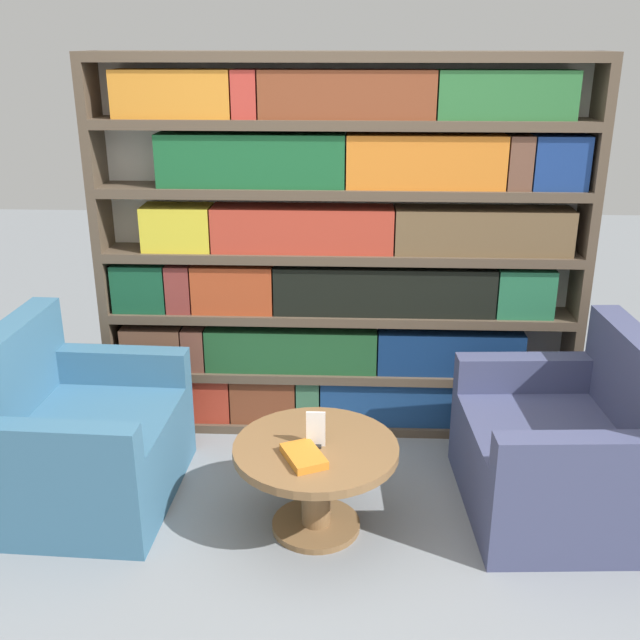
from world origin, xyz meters
TOP-DOWN VIEW (x-y plane):
  - ground_plane at (0.00, 0.00)m, footprint 14.00×14.00m
  - bookshelf at (0.01, 1.32)m, footprint 2.60×0.30m
  - armchair_left at (-1.24, 0.53)m, footprint 0.84×0.96m
  - armchair_right at (1.06, 0.53)m, footprint 0.86×0.98m
  - coffee_table at (-0.09, 0.32)m, footprint 0.73×0.73m
  - table_sign at (-0.09, 0.32)m, footprint 0.08×0.06m
  - stray_book at (-0.13, 0.19)m, footprint 0.22×0.26m

SIDE VIEW (x-z plane):
  - ground_plane at x=0.00m, z-range 0.00..0.00m
  - armchair_left at x=-1.24m, z-range -0.13..0.73m
  - armchair_right at x=1.06m, z-range -0.13..0.73m
  - coffee_table at x=-0.09m, z-range 0.09..0.52m
  - stray_book at x=-0.13m, z-range 0.43..0.47m
  - table_sign at x=-0.09m, z-range 0.42..0.58m
  - bookshelf at x=0.01m, z-range -0.02..2.03m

